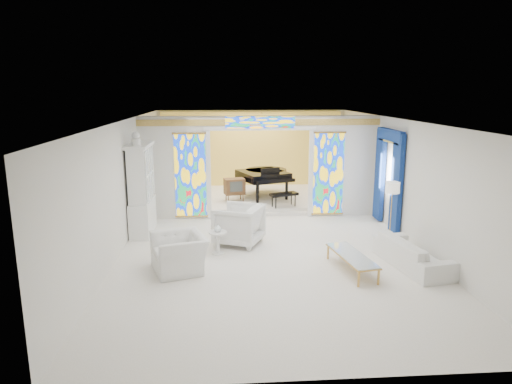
{
  "coord_description": "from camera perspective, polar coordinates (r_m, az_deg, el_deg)",
  "views": [
    {
      "loc": [
        -1.07,
        -11.21,
        3.7
      ],
      "look_at": [
        -0.24,
        0.2,
        1.16
      ],
      "focal_mm": 32.0,
      "sensor_mm": 36.0,
      "label": 1
    }
  ],
  "objects": [
    {
      "name": "blue_drapes",
      "position": [
        12.9,
        16.22,
        2.56
      ],
      "size": [
        0.14,
        1.85,
        2.65
      ],
      "color": "navy",
      "rests_on": "wall_right"
    },
    {
      "name": "china_cabinet",
      "position": [
        12.27,
        -14.12,
        0.24
      ],
      "size": [
        0.56,
        1.46,
        2.72
      ],
      "color": "white",
      "rests_on": "floor"
    },
    {
      "name": "vase",
      "position": [
        10.53,
        -4.81,
        -4.49
      ],
      "size": [
        0.23,
        0.23,
        0.18
      ],
      "primitive_type": "imported",
      "rotation": [
        0.0,
        0.0,
        -0.36
      ],
      "color": "white",
      "rests_on": "side_table"
    },
    {
      "name": "floor",
      "position": [
        11.86,
        1.25,
        -5.66
      ],
      "size": [
        12.0,
        12.0,
        0.0
      ],
      "primitive_type": "plane",
      "color": "white",
      "rests_on": "ground"
    },
    {
      "name": "wall_front",
      "position": [
        5.76,
        6.99,
        -10.01
      ],
      "size": [
        7.0,
        0.02,
        3.0
      ],
      "primitive_type": "cube",
      "color": "silver",
      "rests_on": "floor"
    },
    {
      "name": "coffee_table",
      "position": [
        9.8,
        11.89,
        -7.82
      ],
      "size": [
        0.77,
        1.71,
        0.37
      ],
      "rotation": [
        0.0,
        0.0,
        0.16
      ],
      "color": "white",
      "rests_on": "floor"
    },
    {
      "name": "grand_piano",
      "position": [
        15.48,
        1.16,
        2.13
      ],
      "size": [
        1.99,
        3.01,
        1.08
      ],
      "rotation": [
        0.0,
        0.0,
        0.37
      ],
      "color": "black",
      "rests_on": "alcove_platform"
    },
    {
      "name": "alcove_platform",
      "position": [
        15.77,
        -0.14,
        -0.71
      ],
      "size": [
        6.8,
        3.8,
        0.18
      ],
      "primitive_type": "cube",
      "color": "white",
      "rests_on": "floor"
    },
    {
      "name": "side_table",
      "position": [
        10.61,
        -4.78,
        -5.92
      ],
      "size": [
        0.54,
        0.54,
        0.53
      ],
      "rotation": [
        0.0,
        0.0,
        -0.3
      ],
      "color": "white",
      "rests_on": "floor"
    },
    {
      "name": "stained_glass_right",
      "position": [
        13.68,
        9.04,
        2.26
      ],
      "size": [
        0.9,
        0.04,
        2.4
      ],
      "primitive_type": "cube",
      "color": "gold",
      "rests_on": "partition_wall"
    },
    {
      "name": "stained_glass_transom",
      "position": [
        13.18,
        0.54,
        8.7
      ],
      "size": [
        2.0,
        0.04,
        0.34
      ],
      "primitive_type": "cube",
      "color": "gold",
      "rests_on": "partition_wall"
    },
    {
      "name": "tv_console",
      "position": [
        14.84,
        -2.71,
        0.7
      ],
      "size": [
        0.72,
        0.57,
        0.74
      ],
      "rotation": [
        0.0,
        0.0,
        0.23
      ],
      "color": "#54351E",
      "rests_on": "alcove_platform"
    },
    {
      "name": "ceiling",
      "position": [
        11.29,
        1.33,
        8.97
      ],
      "size": [
        7.0,
        12.0,
        0.02
      ],
      "primitive_type": "cube",
      "color": "silver",
      "rests_on": "wall_back"
    },
    {
      "name": "gold_curtain_back",
      "position": [
        17.27,
        -0.55,
        5.2
      ],
      "size": [
        6.7,
        0.1,
        2.9
      ],
      "primitive_type": "cube",
      "color": "gold",
      "rests_on": "wall_back"
    },
    {
      "name": "armchair_right",
      "position": [
        11.23,
        -2.19,
        -4.1
      ],
      "size": [
        1.4,
        1.39,
        0.98
      ],
      "primitive_type": "imported",
      "rotation": [
        0.0,
        0.0,
        -1.99
      ],
      "color": "white",
      "rests_on": "floor"
    },
    {
      "name": "wall_back",
      "position": [
        17.39,
        -0.58,
        5.25
      ],
      "size": [
        7.0,
        0.02,
        3.0
      ],
      "primitive_type": "cube",
      "color": "silver",
      "rests_on": "floor"
    },
    {
      "name": "stained_glass_left",
      "position": [
        13.36,
        -8.2,
        2.05
      ],
      "size": [
        0.9,
        0.04,
        2.4
      ],
      "primitive_type": "cube",
      "color": "gold",
      "rests_on": "partition_wall"
    },
    {
      "name": "sofa",
      "position": [
        10.42,
        18.98,
        -7.21
      ],
      "size": [
        1.15,
        2.18,
        0.61
      ],
      "primitive_type": "imported",
      "rotation": [
        0.0,
        0.0,
        1.74
      ],
      "color": "white",
      "rests_on": "floor"
    },
    {
      "name": "floor_lamp",
      "position": [
        12.06,
        16.69,
        0.22
      ],
      "size": [
        0.45,
        0.45,
        1.45
      ],
      "rotation": [
        0.0,
        0.0,
        -0.32
      ],
      "color": "#BC8E42",
      "rests_on": "floor"
    },
    {
      "name": "wall_right",
      "position": [
        12.31,
        17.74,
        1.63
      ],
      "size": [
        0.02,
        12.0,
        3.0
      ],
      "primitive_type": "cube",
      "color": "silver",
      "rests_on": "floor"
    },
    {
      "name": "partition_wall",
      "position": [
        13.41,
        0.49,
        3.75
      ],
      "size": [
        7.0,
        0.22,
        3.0
      ],
      "color": "silver",
      "rests_on": "floor"
    },
    {
      "name": "chandelier",
      "position": [
        15.31,
        0.64,
        8.22
      ],
      "size": [
        0.48,
        0.48,
        0.3
      ],
      "primitive_type": "cylinder",
      "color": "#BC8E42",
      "rests_on": "ceiling"
    },
    {
      "name": "wall_left",
      "position": [
        11.68,
        -16.07,
        1.18
      ],
      "size": [
        0.02,
        12.0,
        3.0
      ],
      "primitive_type": "cube",
      "color": "silver",
      "rests_on": "floor"
    },
    {
      "name": "armchair_left",
      "position": [
        9.77,
        -9.55,
        -7.5
      ],
      "size": [
        1.34,
        1.44,
        0.76
      ],
      "primitive_type": "imported",
      "rotation": [
        0.0,
        0.0,
        -1.25
      ],
      "color": "white",
      "rests_on": "floor"
    }
  ]
}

